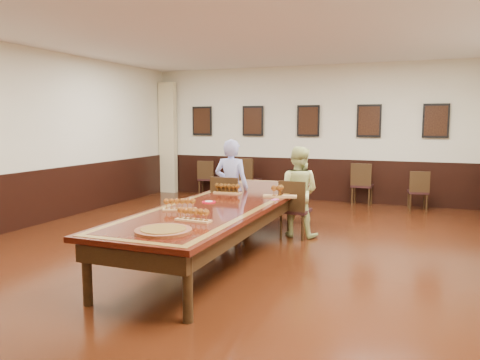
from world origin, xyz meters
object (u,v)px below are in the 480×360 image
at_px(spare_chair_a, 207,178).
at_px(person_man, 231,187).
at_px(chair_woman, 295,209).
at_px(carved_platter, 163,231).
at_px(spare_chair_c, 362,184).
at_px(person_woman, 298,192).
at_px(spare_chair_b, 249,178).
at_px(spare_chair_d, 418,191).
at_px(chair_man, 229,206).
at_px(conference_table, 227,211).

height_order(spare_chair_a, person_man, person_man).
height_order(chair_woman, carved_platter, chair_woman).
relative_size(spare_chair_c, carved_platter, 1.30).
bearing_deg(person_woman, person_man, 19.89).
distance_m(spare_chair_b, spare_chair_d, 3.89).
height_order(person_man, carved_platter, person_man).
xyz_separation_m(spare_chair_a, person_man, (2.20, -3.69, 0.35)).
xyz_separation_m(chair_man, spare_chair_d, (2.87, 3.54, -0.07)).
bearing_deg(chair_man, spare_chair_a, -61.13).
bearing_deg(person_woman, spare_chair_b, -54.06).
height_order(spare_chair_c, conference_table, spare_chair_c).
bearing_deg(spare_chair_c, carved_platter, 81.94).
distance_m(person_woman, conference_table, 1.51).
xyz_separation_m(chair_woman, spare_chair_a, (-3.24, 3.48, -0.02)).
xyz_separation_m(spare_chair_b, spare_chair_c, (2.70, 0.11, -0.02)).
bearing_deg(chair_man, person_woman, -159.51).
distance_m(spare_chair_a, carved_platter, 7.25).
distance_m(spare_chair_b, conference_table, 4.78).
relative_size(spare_chair_a, person_woman, 0.61).
relative_size(spare_chair_c, person_woman, 0.65).
xyz_separation_m(spare_chair_b, spare_chair_d, (3.89, -0.10, -0.08)).
bearing_deg(spare_chair_b, chair_woman, 130.09).
bearing_deg(conference_table, chair_man, 111.20).
xyz_separation_m(chair_man, conference_table, (0.36, -0.93, 0.11)).
bearing_deg(spare_chair_c, spare_chair_a, 1.42).
bearing_deg(spare_chair_d, spare_chair_b, -9.93).
xyz_separation_m(spare_chair_b, person_man, (1.01, -3.54, 0.30)).
distance_m(spare_chair_c, carved_platter, 6.79).
height_order(person_man, person_woman, person_man).
height_order(spare_chair_a, carved_platter, spare_chair_a).
distance_m(spare_chair_b, person_woman, 3.84).
bearing_deg(chair_man, spare_chair_c, -115.39).
bearing_deg(person_man, spare_chair_b, -75.24).
bearing_deg(person_woman, conference_table, 66.43).
bearing_deg(carved_platter, person_man, 99.34).
distance_m(chair_man, conference_table, 1.00).
height_order(spare_chair_a, spare_chair_b, spare_chair_b).
height_order(spare_chair_b, carved_platter, spare_chair_b).
distance_m(spare_chair_c, person_woman, 3.41).
bearing_deg(chair_man, carved_platter, 98.41).
relative_size(chair_man, chair_woman, 1.06).
height_order(chair_woman, spare_chair_d, chair_woman).
xyz_separation_m(spare_chair_a, spare_chair_b, (1.18, -0.15, 0.05)).
xyz_separation_m(spare_chair_c, spare_chair_d, (1.18, -0.21, -0.05)).
height_order(spare_chair_a, person_woman, person_woman).
bearing_deg(spare_chair_a, spare_chair_c, 168.05).
bearing_deg(person_man, spare_chair_a, -60.44).
distance_m(chair_woman, conference_table, 1.42).
distance_m(spare_chair_a, conference_table, 5.38).
height_order(chair_woman, spare_chair_c, spare_chair_c).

